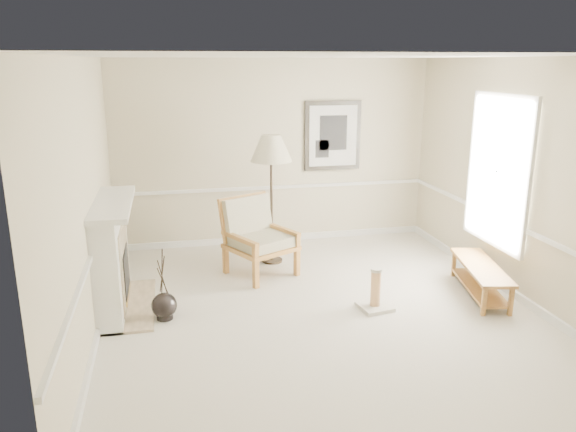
% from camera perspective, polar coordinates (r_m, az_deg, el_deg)
% --- Properties ---
extents(ground, '(5.50, 5.50, 0.00)m').
position_cam_1_polar(ground, '(6.75, 3.12, -9.55)').
color(ground, silver).
rests_on(ground, ground).
extents(room, '(5.04, 5.54, 2.92)m').
position_cam_1_polar(room, '(6.30, 4.39, 6.44)').
color(room, beige).
rests_on(room, ground).
extents(fireplace, '(0.64, 1.64, 1.31)m').
position_cam_1_polar(fireplace, '(6.89, -17.40, -3.98)').
color(fireplace, white).
rests_on(fireplace, ground).
extents(floor_vase, '(0.29, 0.29, 0.85)m').
position_cam_1_polar(floor_vase, '(6.62, -12.46, -8.94)').
color(floor_vase, black).
rests_on(floor_vase, ground).
extents(armchair, '(1.09, 1.12, 1.06)m').
position_cam_1_polar(armchair, '(7.73, -3.32, -1.73)').
color(armchair, '#A37834').
rests_on(armchair, ground).
extents(floor_lamp, '(0.66, 0.66, 1.86)m').
position_cam_1_polar(floor_lamp, '(7.89, -1.72, 6.53)').
color(floor_lamp, black).
rests_on(floor_lamp, ground).
extents(bench, '(0.69, 1.42, 0.39)m').
position_cam_1_polar(bench, '(7.48, 18.98, -5.68)').
color(bench, '#A37834').
rests_on(bench, ground).
extents(scratching_post, '(0.41, 0.41, 0.51)m').
position_cam_1_polar(scratching_post, '(6.80, 8.85, -8.05)').
color(scratching_post, beige).
rests_on(scratching_post, ground).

